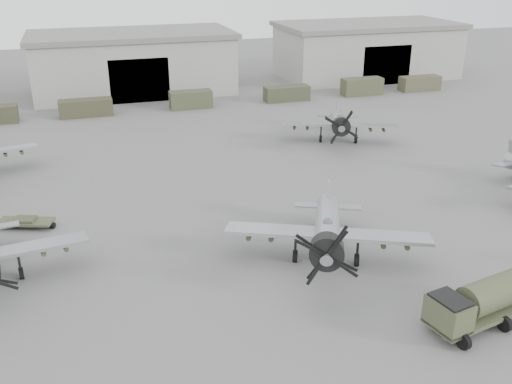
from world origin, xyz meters
TOP-DOWN VIEW (x-y plane):
  - ground at (0.00, 0.00)m, footprint 220.00×220.00m
  - hangar_center at (0.00, 61.96)m, footprint 29.00×14.80m
  - hangar_right at (38.00, 61.96)m, footprint 29.00×14.80m
  - support_truck_3 at (-7.51, 50.00)m, footprint 6.59×2.20m
  - support_truck_4 at (5.99, 50.00)m, footprint 5.57×2.20m
  - support_truck_5 at (19.60, 50.00)m, footprint 6.33×2.20m
  - support_truck_6 at (31.25, 50.00)m, footprint 5.95×2.20m
  - support_truck_7 at (40.87, 50.00)m, footprint 6.13×2.20m
  - aircraft_mid_2 at (6.42, 6.63)m, footprint 13.31×12.07m
  - aircraft_far_1 at (18.39, 30.39)m, footprint 12.45×11.26m
  - fuel_tanker at (11.96, -2.06)m, footprint 7.27×4.16m

SIDE VIEW (x-z plane):
  - ground at x=0.00m, z-range 0.00..0.00m
  - support_truck_5 at x=19.60m, z-range 0.00..2.04m
  - support_truck_7 at x=40.87m, z-range 0.00..2.14m
  - support_truck_3 at x=-7.51m, z-range 0.00..2.15m
  - support_truck_4 at x=5.99m, z-range 0.00..2.29m
  - support_truck_6 at x=31.25m, z-range 0.00..2.45m
  - fuel_tanker at x=11.96m, z-range 0.20..2.88m
  - aircraft_far_1 at x=18.39m, z-range -0.23..4.83m
  - aircraft_mid_2 at x=6.42m, z-range -0.25..5.21m
  - hangar_center at x=0.00m, z-range 0.02..8.72m
  - hangar_right at x=38.00m, z-range 0.02..8.72m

